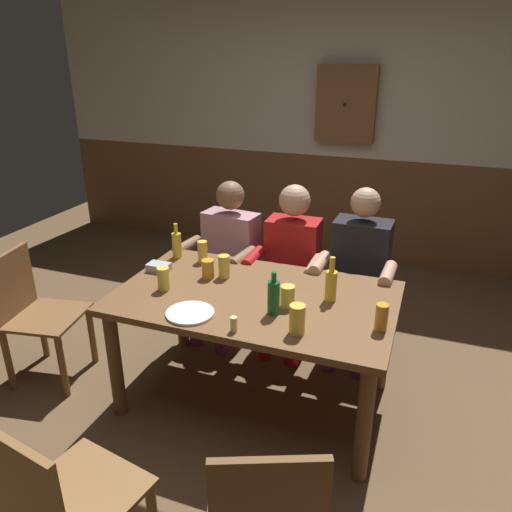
{
  "coord_description": "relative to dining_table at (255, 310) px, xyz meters",
  "views": [
    {
      "loc": [
        0.89,
        -2.36,
        2.05
      ],
      "look_at": [
        0.0,
        0.06,
        0.98
      ],
      "focal_mm": 34.8,
      "sensor_mm": 36.0,
      "label": 1
    }
  ],
  "objects": [
    {
      "name": "person_1",
      "position": [
        0.0,
        0.71,
        0.03
      ],
      "size": [
        0.51,
        0.51,
        1.2
      ],
      "rotation": [
        0.0,
        0.0,
        3.15
      ],
      "color": "#AD1919",
      "rests_on": "ground_plane"
    },
    {
      "name": "dining_table",
      "position": [
        0.0,
        0.0,
        0.0
      ],
      "size": [
        1.61,
        0.97,
        0.74
      ],
      "color": "brown",
      "rests_on": "ground_plane"
    },
    {
      "name": "back_wall_wainscot",
      "position": [
        0.0,
        2.58,
        -0.1
      ],
      "size": [
        6.39,
        0.12,
        1.06
      ],
      "primitive_type": "cube",
      "color": "brown",
      "rests_on": "ground_plane"
    },
    {
      "name": "pint_glass_5",
      "position": [
        -0.36,
        0.12,
        0.16
      ],
      "size": [
        0.08,
        0.08,
        0.12
      ],
      "primitive_type": "cylinder",
      "color": "gold",
      "rests_on": "dining_table"
    },
    {
      "name": "pint_glass_0",
      "position": [
        0.73,
        -0.14,
        0.17
      ],
      "size": [
        0.06,
        0.06,
        0.14
      ],
      "primitive_type": "cylinder",
      "color": "gold",
      "rests_on": "dining_table"
    },
    {
      "name": "pint_glass_6",
      "position": [
        -0.5,
        0.34,
        0.17
      ],
      "size": [
        0.07,
        0.07,
        0.14
      ],
      "primitive_type": "cylinder",
      "color": "#E5C64C",
      "rests_on": "dining_table"
    },
    {
      "name": "chair_empty_near_right",
      "position": [
        -1.44,
        -0.25,
        -0.16
      ],
      "size": [
        0.51,
        0.51,
        0.88
      ],
      "rotation": [
        0.0,
        0.0,
        -1.4
      ],
      "color": "brown",
      "rests_on": "ground_plane"
    },
    {
      "name": "table_candle",
      "position": [
        0.04,
        -0.41,
        0.14
      ],
      "size": [
        0.04,
        0.04,
        0.08
      ],
      "primitive_type": "cylinder",
      "color": "#F9E08C",
      "rests_on": "dining_table"
    },
    {
      "name": "condiment_caddy",
      "position": [
        -0.7,
        0.1,
        0.13
      ],
      "size": [
        0.14,
        0.1,
        0.05
      ],
      "primitive_type": "cube",
      "color": "#B2B7BC",
      "rests_on": "dining_table"
    },
    {
      "name": "pint_glass_1",
      "position": [
        0.22,
        -0.07,
        0.16
      ],
      "size": [
        0.08,
        0.08,
        0.13
      ],
      "primitive_type": "cylinder",
      "color": "#E5C64C",
      "rests_on": "dining_table"
    },
    {
      "name": "person_2",
      "position": [
        0.48,
        0.72,
        0.04
      ],
      "size": [
        0.53,
        0.53,
        1.22
      ],
      "rotation": [
        0.0,
        0.0,
        3.11
      ],
      "color": "black",
      "rests_on": "ground_plane"
    },
    {
      "name": "person_0",
      "position": [
        -0.49,
        0.71,
        0.02
      ],
      "size": [
        0.58,
        0.54,
        1.18
      ],
      "rotation": [
        0.0,
        0.0,
        3.01
      ],
      "color": "#B78493",
      "rests_on": "ground_plane"
    },
    {
      "name": "bottle_0",
      "position": [
        0.42,
        0.08,
        0.2
      ],
      "size": [
        0.07,
        0.07,
        0.26
      ],
      "color": "gold",
      "rests_on": "dining_table"
    },
    {
      "name": "bottle_2",
      "position": [
        0.17,
        -0.17,
        0.2
      ],
      "size": [
        0.07,
        0.07,
        0.24
      ],
      "color": "#195923",
      "rests_on": "dining_table"
    },
    {
      "name": "ground_plane",
      "position": [
        0.0,
        -0.04,
        -0.64
      ],
      "size": [
        7.66,
        7.66,
        0.0
      ],
      "primitive_type": "plane",
      "color": "brown"
    },
    {
      "name": "chair_empty_near_left",
      "position": [
        -0.26,
        -1.39,
        -0.16
      ],
      "size": [
        0.51,
        0.51,
        0.88
      ],
      "rotation": [
        0.0,
        0.0,
        -0.18
      ],
      "color": "brown",
      "rests_on": "ground_plane"
    },
    {
      "name": "bottle_1",
      "position": [
        -0.7,
        0.35,
        0.2
      ],
      "size": [
        0.06,
        0.06,
        0.24
      ],
      "color": "gold",
      "rests_on": "dining_table"
    },
    {
      "name": "back_wall_upper",
      "position": [
        0.0,
        2.58,
        1.22
      ],
      "size": [
        6.39,
        0.12,
        1.59
      ],
      "primitive_type": "cube",
      "color": "beige"
    },
    {
      "name": "pint_glass_2",
      "position": [
        -0.26,
        0.16,
        0.17
      ],
      "size": [
        0.07,
        0.07,
        0.14
      ],
      "primitive_type": "cylinder",
      "color": "#E5C64C",
      "rests_on": "dining_table"
    },
    {
      "name": "plate_0",
      "position": [
        -0.25,
        -0.34,
        0.11
      ],
      "size": [
        0.26,
        0.26,
        0.01
      ],
      "primitive_type": "cylinder",
      "color": "white",
      "rests_on": "dining_table"
    },
    {
      "name": "pint_glass_3",
      "position": [
        0.34,
        -0.32,
        0.18
      ],
      "size": [
        0.08,
        0.08,
        0.16
      ],
      "primitive_type": "cylinder",
      "color": "#E5C64C",
      "rests_on": "dining_table"
    },
    {
      "name": "wall_dart_cabinet",
      "position": [
        0.01,
        2.45,
        0.94
      ],
      "size": [
        0.56,
        0.15,
        0.7
      ],
      "color": "brown"
    },
    {
      "name": "pint_glass_4",
      "position": [
        -0.53,
        -0.12,
        0.17
      ],
      "size": [
        0.07,
        0.07,
        0.14
      ],
      "primitive_type": "cylinder",
      "color": "#E5C64C",
      "rests_on": "dining_table"
    }
  ]
}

